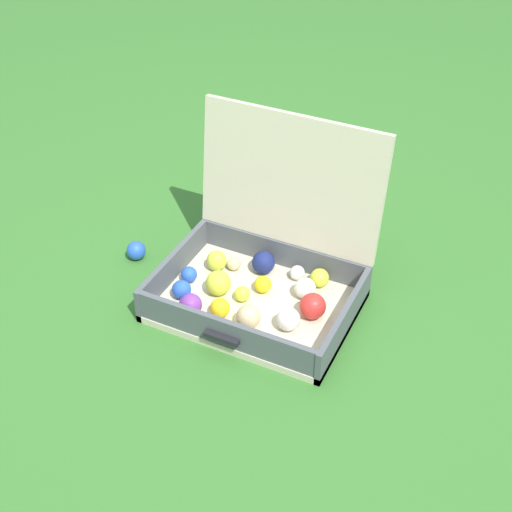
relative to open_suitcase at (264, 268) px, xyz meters
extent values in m
plane|color=#336B28|center=(-0.03, -0.07, -0.11)|extent=(16.00, 16.00, 0.00)
cube|color=beige|center=(0.00, -0.06, -0.10)|extent=(0.61, 0.43, 0.03)
cube|color=#4C5156|center=(-0.29, -0.06, -0.05)|extent=(0.02, 0.43, 0.12)
cube|color=#4C5156|center=(0.30, -0.06, -0.05)|extent=(0.02, 0.43, 0.12)
cube|color=#4C5156|center=(0.00, -0.27, -0.05)|extent=(0.57, 0.02, 0.12)
cube|color=#4C5156|center=(0.00, 0.14, -0.05)|extent=(0.57, 0.02, 0.12)
cube|color=beige|center=(0.00, 0.18, 0.22)|extent=(0.61, 0.08, 0.43)
cube|color=black|center=(0.00, -0.29, -0.05)|extent=(0.11, 0.02, 0.02)
sphere|color=yellow|center=(-0.07, -0.17, -0.06)|extent=(0.06, 0.06, 0.06)
sphere|color=yellow|center=(0.00, -0.01, -0.06)|extent=(0.06, 0.06, 0.06)
sphere|color=#CCDB38|center=(-0.19, 0.03, -0.06)|extent=(0.07, 0.07, 0.07)
sphere|color=blue|center=(-0.24, -0.07, -0.06)|extent=(0.05, 0.05, 0.05)
sphere|color=white|center=(0.14, -0.13, -0.05)|extent=(0.07, 0.07, 0.07)
sphere|color=navy|center=(-0.04, 0.08, -0.05)|extent=(0.08, 0.08, 0.08)
sphere|color=#CCDB38|center=(0.15, 0.10, -0.06)|extent=(0.06, 0.06, 0.06)
sphere|color=white|center=(0.13, 0.03, -0.05)|extent=(0.07, 0.07, 0.07)
sphere|color=red|center=(0.19, -0.05, -0.05)|extent=(0.08, 0.08, 0.08)
sphere|color=#CCDB38|center=(-0.04, -0.08, -0.06)|extent=(0.05, 0.05, 0.05)
sphere|color=#CCDB38|center=(-0.12, -0.08, -0.05)|extent=(0.08, 0.08, 0.08)
sphere|color=white|center=(0.08, 0.10, -0.06)|extent=(0.05, 0.05, 0.05)
sphere|color=purple|center=(-0.15, -0.20, -0.05)|extent=(0.07, 0.07, 0.07)
sphere|color=#D1B784|center=(0.03, -0.17, -0.05)|extent=(0.07, 0.07, 0.07)
sphere|color=blue|center=(-0.22, -0.15, -0.06)|extent=(0.06, 0.06, 0.06)
sphere|color=#D1B784|center=(-0.13, 0.05, -0.07)|extent=(0.05, 0.05, 0.05)
sphere|color=blue|center=(-0.48, -0.02, -0.08)|extent=(0.07, 0.07, 0.07)
camera|label=1|loc=(0.73, -1.56, 1.40)|focal=49.70mm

